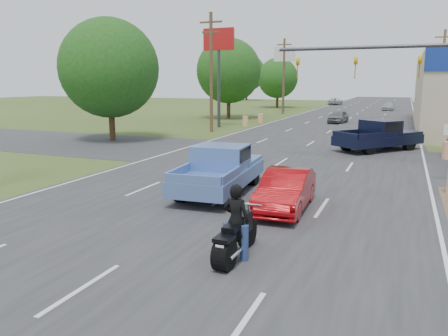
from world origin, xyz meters
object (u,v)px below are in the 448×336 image
at_px(navy_pickup, 380,135).
at_px(distant_car_grey, 338,117).
at_px(motorcycle, 235,239).
at_px(distant_car_white, 335,101).
at_px(red_convertible, 286,190).
at_px(rider, 236,224).
at_px(distant_car_silver, 388,106).
at_px(blue_pickup, 221,169).

distance_m(navy_pickup, distant_car_grey, 19.14).
relative_size(motorcycle, distant_car_grey, 0.62).
bearing_deg(distant_car_white, distant_car_grey, 101.34).
distance_m(motorcycle, navy_pickup, 19.97).
bearing_deg(red_convertible, rider, -93.13).
bearing_deg(distant_car_silver, navy_pickup, -87.66).
distance_m(rider, distant_car_grey, 38.31).
bearing_deg(motorcycle, navy_pickup, 85.11).
distance_m(blue_pickup, distant_car_silver, 57.06).
xyz_separation_m(blue_pickup, distant_car_grey, (0.01, 32.16, -0.28)).
relative_size(red_convertible, blue_pickup, 0.71).
height_order(navy_pickup, distant_car_white, navy_pickup).
relative_size(motorcycle, distant_car_silver, 0.56).
distance_m(distant_car_silver, distant_car_white, 17.45).
bearing_deg(blue_pickup, red_convertible, -29.60).
height_order(motorcycle, distant_car_silver, distant_car_silver).
height_order(rider, distant_car_silver, rider).
xyz_separation_m(rider, navy_pickup, (2.25, 19.77, 0.07)).
bearing_deg(navy_pickup, distant_car_white, 139.92).
distance_m(motorcycle, rider, 0.37).
xyz_separation_m(rider, blue_pickup, (-2.93, 6.03, 0.04)).
bearing_deg(distant_car_white, motorcycle, 99.18).
bearing_deg(distant_car_silver, distant_car_grey, -98.49).
height_order(blue_pickup, distant_car_grey, blue_pickup).
relative_size(blue_pickup, navy_pickup, 0.97).
xyz_separation_m(motorcycle, distant_car_white, (-8.92, 77.25, 0.11)).
xyz_separation_m(red_convertible, distant_car_grey, (-2.97, 33.60, -0.01)).
bearing_deg(motorcycle, distant_car_silver, 90.51).
xyz_separation_m(red_convertible, navy_pickup, (2.20, 15.17, 0.30)).
bearing_deg(rider, red_convertible, -89.05).
bearing_deg(red_convertible, navy_pickup, 79.25).
height_order(red_convertible, navy_pickup, navy_pickup).
height_order(distant_car_silver, distant_car_white, distant_car_white).
xyz_separation_m(motorcycle, navy_pickup, (2.25, 19.84, 0.43)).
bearing_deg(distant_car_silver, motorcycle, -90.16).
height_order(rider, distant_car_grey, rider).
xyz_separation_m(blue_pickup, distant_car_silver, (4.11, 56.92, -0.32)).
distance_m(distant_car_grey, distant_car_white, 39.45).
distance_m(red_convertible, distant_car_white, 73.13).
xyz_separation_m(rider, distant_car_silver, (1.18, 62.95, -0.28)).
bearing_deg(red_convertible, distant_car_grey, 92.55).
height_order(rider, navy_pickup, navy_pickup).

